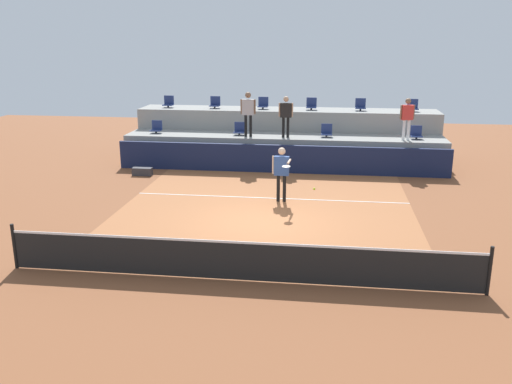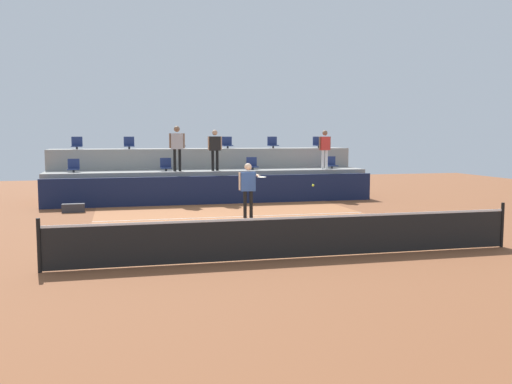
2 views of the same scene
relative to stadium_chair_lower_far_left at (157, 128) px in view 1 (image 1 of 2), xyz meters
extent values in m
plane|color=brown|center=(5.34, -7.23, -1.46)|extent=(40.00, 40.00, 0.00)
cube|color=#A36038|center=(5.34, -6.23, -1.46)|extent=(9.00, 10.00, 0.01)
cube|color=silver|center=(5.34, -4.83, -1.46)|extent=(9.00, 0.06, 0.00)
cylinder|color=black|center=(0.14, -11.23, -0.93)|extent=(0.08, 0.08, 1.07)
cylinder|color=black|center=(10.54, -11.23, -0.93)|extent=(0.08, 0.08, 1.07)
cube|color=black|center=(5.34, -11.23, -1.01)|extent=(10.40, 0.01, 0.87)
cube|color=white|center=(5.34, -11.23, -0.57)|extent=(10.40, 0.02, 0.05)
cube|color=#141E42|center=(5.34, -1.23, -0.91)|extent=(13.00, 0.16, 1.10)
cube|color=gray|center=(5.34, 0.07, -0.84)|extent=(13.00, 1.80, 1.25)
cube|color=gray|center=(5.34, 1.87, -0.41)|extent=(13.00, 1.80, 2.10)
cylinder|color=#2D2D33|center=(0.00, -0.08, -0.16)|extent=(0.08, 0.08, 0.10)
cube|color=navy|center=(0.00, -0.08, -0.09)|extent=(0.44, 0.40, 0.04)
cube|color=navy|center=(0.00, 0.10, 0.12)|extent=(0.44, 0.04, 0.38)
cylinder|color=#2D2D33|center=(3.54, -0.08, -0.16)|extent=(0.08, 0.08, 0.10)
cube|color=navy|center=(3.54, -0.08, -0.09)|extent=(0.44, 0.40, 0.04)
cube|color=navy|center=(3.54, 0.10, 0.12)|extent=(0.44, 0.04, 0.38)
cylinder|color=#2D2D33|center=(7.11, -0.08, -0.16)|extent=(0.08, 0.08, 0.10)
cube|color=navy|center=(7.11, -0.08, -0.09)|extent=(0.44, 0.40, 0.04)
cube|color=navy|center=(7.11, 0.10, 0.12)|extent=(0.44, 0.04, 0.38)
cylinder|color=#2D2D33|center=(10.64, -0.08, -0.16)|extent=(0.08, 0.08, 0.10)
cube|color=navy|center=(10.64, -0.08, -0.09)|extent=(0.44, 0.40, 0.04)
cube|color=navy|center=(10.64, 0.10, 0.12)|extent=(0.44, 0.04, 0.38)
cylinder|color=#2D2D33|center=(0.03, 1.72, 0.69)|extent=(0.08, 0.08, 0.10)
cube|color=navy|center=(0.03, 1.72, 0.76)|extent=(0.44, 0.40, 0.04)
cube|color=navy|center=(0.03, 1.90, 0.97)|extent=(0.44, 0.04, 0.38)
cylinder|color=#2D2D33|center=(2.15, 1.72, 0.69)|extent=(0.08, 0.08, 0.10)
cube|color=navy|center=(2.15, 1.72, 0.76)|extent=(0.44, 0.40, 0.04)
cube|color=navy|center=(2.15, 1.90, 0.97)|extent=(0.44, 0.04, 0.38)
cylinder|color=#2D2D33|center=(4.30, 1.72, 0.69)|extent=(0.08, 0.08, 0.10)
cube|color=navy|center=(4.30, 1.72, 0.76)|extent=(0.44, 0.40, 0.04)
cube|color=navy|center=(4.30, 1.90, 0.97)|extent=(0.44, 0.04, 0.38)
cylinder|color=#2D2D33|center=(6.41, 1.72, 0.69)|extent=(0.08, 0.08, 0.10)
cube|color=navy|center=(6.41, 1.72, 0.76)|extent=(0.44, 0.40, 0.04)
cube|color=navy|center=(6.41, 1.90, 0.97)|extent=(0.44, 0.04, 0.38)
cylinder|color=#2D2D33|center=(8.50, 1.72, 0.69)|extent=(0.08, 0.08, 0.10)
cube|color=navy|center=(8.50, 1.72, 0.76)|extent=(0.44, 0.40, 0.04)
cube|color=navy|center=(8.50, 1.90, 0.97)|extent=(0.44, 0.04, 0.38)
cylinder|color=#2D2D33|center=(10.68, 1.72, 0.69)|extent=(0.08, 0.08, 0.10)
cube|color=navy|center=(10.68, 1.72, 0.76)|extent=(0.44, 0.40, 0.04)
cube|color=navy|center=(10.68, 1.90, 0.97)|extent=(0.44, 0.04, 0.38)
cylinder|color=black|center=(5.64, -5.13, -1.03)|extent=(0.12, 0.12, 0.87)
cylinder|color=black|center=(5.84, -5.14, -1.03)|extent=(0.12, 0.12, 0.87)
cube|color=#2D4C8C|center=(5.74, -5.13, -0.28)|extent=(0.48, 0.21, 0.62)
sphere|color=beige|center=(5.74, -5.13, 0.20)|extent=(0.25, 0.25, 0.24)
cylinder|color=beige|center=(5.46, -5.12, -0.26)|extent=(0.07, 0.07, 0.58)
cylinder|color=beige|center=(5.99, -5.43, -0.07)|extent=(0.10, 0.56, 0.07)
cylinder|color=black|center=(5.97, -5.80, -0.07)|extent=(0.05, 0.26, 0.04)
ellipsoid|color=silver|center=(5.95, -6.08, -0.07)|extent=(0.28, 0.33, 0.03)
cylinder|color=black|center=(3.86, -0.38, 0.23)|extent=(0.11, 0.11, 0.88)
cylinder|color=black|center=(4.06, -0.38, 0.23)|extent=(0.11, 0.11, 0.88)
cube|color=#B2B2B7|center=(3.96, -0.38, 0.98)|extent=(0.48, 0.19, 0.62)
sphere|color=#846047|center=(3.96, -0.38, 1.46)|extent=(0.24, 0.24, 0.24)
cylinder|color=#846047|center=(3.69, -0.38, 1.00)|extent=(0.07, 0.07, 0.59)
cylinder|color=#846047|center=(4.23, -0.39, 1.00)|extent=(0.07, 0.07, 0.59)
cylinder|color=black|center=(5.38, -0.39, 0.19)|extent=(0.11, 0.11, 0.81)
cylinder|color=black|center=(5.57, -0.38, 0.19)|extent=(0.11, 0.11, 0.81)
cube|color=black|center=(5.48, -0.38, 0.88)|extent=(0.44, 0.20, 0.57)
sphere|color=tan|center=(5.48, -0.38, 1.32)|extent=(0.23, 0.23, 0.22)
cylinder|color=tan|center=(5.22, -0.39, 0.90)|extent=(0.07, 0.07, 0.54)
cylinder|color=tan|center=(5.73, -0.37, 0.90)|extent=(0.07, 0.07, 0.54)
cylinder|color=white|center=(10.09, -0.40, 0.19)|extent=(0.13, 0.13, 0.80)
cylinder|color=white|center=(10.27, -0.37, 0.19)|extent=(0.13, 0.13, 0.80)
cube|color=red|center=(10.18, -0.38, 0.87)|extent=(0.46, 0.26, 0.57)
sphere|color=#846047|center=(10.18, -0.38, 1.31)|extent=(0.26, 0.26, 0.22)
cylinder|color=#846047|center=(9.93, -0.44, 0.89)|extent=(0.08, 0.08, 0.54)
cylinder|color=#846047|center=(10.43, -0.33, 0.89)|extent=(0.08, 0.08, 0.54)
sphere|color=#CCE033|center=(6.86, -8.18, -0.16)|extent=(0.07, 0.07, 0.07)
cube|color=#333338|center=(0.12, -2.38, -1.31)|extent=(0.76, 0.28, 0.30)
camera|label=1|loc=(7.16, -22.06, 3.68)|focal=38.32mm
camera|label=2|loc=(1.67, -22.56, 1.19)|focal=39.06mm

